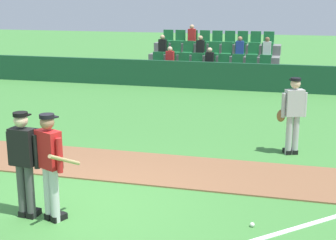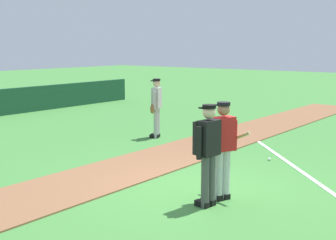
% 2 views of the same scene
% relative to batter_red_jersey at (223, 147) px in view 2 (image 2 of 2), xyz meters
% --- Properties ---
extents(ground_plane, '(80.00, 80.00, 0.00)m').
position_rel_batter_red_jersey_xyz_m(ground_plane, '(0.24, 0.66, -0.97)').
color(ground_plane, '#42843A').
extents(infield_dirt_path, '(28.00, 1.88, 0.03)m').
position_rel_batter_red_jersey_xyz_m(infield_dirt_path, '(0.24, 2.72, -0.95)').
color(infield_dirt_path, brown).
rests_on(infield_dirt_path, ground).
extents(foul_line_chalk, '(8.75, 8.36, 0.01)m').
position_rel_batter_red_jersey_xyz_m(foul_line_chalk, '(3.24, 0.16, -0.96)').
color(foul_line_chalk, white).
rests_on(foul_line_chalk, ground).
extents(batter_red_jersey, '(0.62, 0.80, 1.76)m').
position_rel_batter_red_jersey_xyz_m(batter_red_jersey, '(0.00, 0.00, 0.00)').
color(batter_red_jersey, silver).
rests_on(batter_red_jersey, ground).
extents(umpire_home_plate, '(0.59, 0.33, 1.76)m').
position_rel_batter_red_jersey_xyz_m(umpire_home_plate, '(-0.46, 0.02, 0.03)').
color(umpire_home_plate, '#4C4C4C').
rests_on(umpire_home_plate, ground).
extents(runner_grey_jersey, '(0.66, 0.41, 1.76)m').
position_rel_batter_red_jersey_xyz_m(runner_grey_jersey, '(3.63, 4.48, -0.01)').
color(runner_grey_jersey, '#B2B2B2').
rests_on(runner_grey_jersey, ground).
extents(baseball, '(0.07, 0.07, 0.07)m').
position_rel_batter_red_jersey_xyz_m(baseball, '(3.12, 0.57, -0.93)').
color(baseball, white).
rests_on(baseball, ground).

